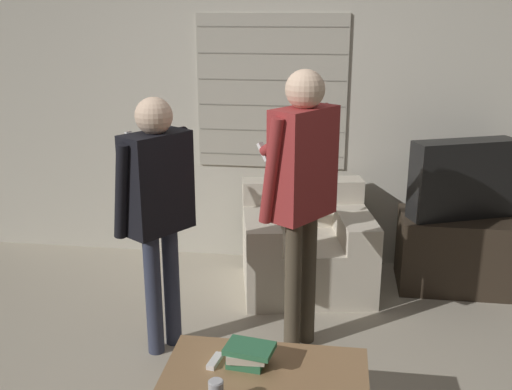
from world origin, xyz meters
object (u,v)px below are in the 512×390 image
(armchair_beige, at_px, (306,248))
(tv, at_px, (462,179))
(coffee_table, at_px, (264,384))
(book_stack, at_px, (248,354))
(spare_remote, at_px, (215,361))
(person_right_standing, at_px, (301,178))
(person_left_standing, at_px, (157,196))

(armchair_beige, height_order, tv, tv)
(armchair_beige, bearing_deg, tv, 176.99)
(armchair_beige, distance_m, coffee_table, 1.81)
(coffee_table, xyz_separation_m, book_stack, (-0.09, 0.10, 0.09))
(tv, relative_size, spare_remote, 5.84)
(book_stack, xyz_separation_m, spare_remote, (-0.16, -0.02, -0.04))
(armchair_beige, relative_size, coffee_table, 1.10)
(tv, xyz_separation_m, book_stack, (-1.29, -1.86, -0.40))
(tv, bearing_deg, person_right_standing, 20.00)
(coffee_table, xyz_separation_m, tv, (1.20, 1.96, 0.49))
(person_left_standing, bearing_deg, person_right_standing, -46.54)
(spare_remote, bearing_deg, coffee_table, -7.56)
(book_stack, height_order, spare_remote, book_stack)
(tv, xyz_separation_m, person_right_standing, (-1.11, -1.00, 0.24))
(armchair_beige, xyz_separation_m, coffee_table, (-0.09, -1.80, 0.05))
(book_stack, bearing_deg, tv, 55.28)
(tv, relative_size, person_left_standing, 0.50)
(person_left_standing, xyz_separation_m, spare_remote, (0.49, -0.74, -0.58))
(book_stack, bearing_deg, spare_remote, -173.01)
(tv, distance_m, person_left_standing, 2.25)
(armchair_beige, bearing_deg, spare_remote, 67.85)
(coffee_table, bearing_deg, person_left_standing, 131.79)
(armchair_beige, height_order, person_right_standing, person_right_standing)
(person_right_standing, bearing_deg, person_left_standing, 133.78)
(person_right_standing, distance_m, spare_remote, 1.17)
(coffee_table, bearing_deg, tv, 58.58)
(coffee_table, xyz_separation_m, spare_remote, (-0.25, 0.08, 0.05))
(person_right_standing, bearing_deg, book_stack, -157.80)
(armchair_beige, xyz_separation_m, person_right_standing, (0.01, -0.84, 0.78))
(coffee_table, bearing_deg, person_right_standing, 84.49)
(tv, bearing_deg, coffee_table, 36.48)
(armchair_beige, distance_m, person_left_standing, 1.45)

